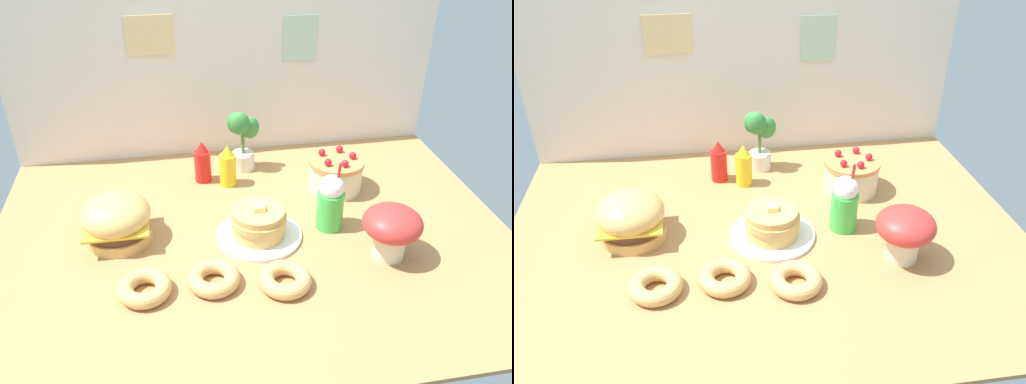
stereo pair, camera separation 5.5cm
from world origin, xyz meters
TOP-DOWN VIEW (x-y plane):
  - ground_plane at (0.00, 0.00)m, footprint 2.31×1.72m
  - back_wall at (-0.00, 0.85)m, footprint 2.31×0.04m
  - burger at (-0.59, 0.08)m, footprint 0.30×0.30m
  - pancake_stack at (0.02, -0.01)m, footprint 0.38×0.38m
  - layer_cake at (0.47, 0.33)m, footprint 0.28×0.28m
  - ketchup_bottle at (-0.18, 0.52)m, footprint 0.08×0.08m
  - mustard_bottle at (-0.05, 0.46)m, footprint 0.08×0.08m
  - cream_soda_cup at (0.35, 0.01)m, footprint 0.12×0.12m
  - donut_pink_glaze at (-0.47, -0.29)m, footprint 0.21×0.21m
  - donut_chocolate at (-0.21, -0.29)m, footprint 0.21×0.21m
  - donut_vanilla at (0.07, -0.34)m, footprint 0.21×0.21m
  - potted_plant at (0.05, 0.62)m, footprint 0.17×0.13m
  - mushroom_stool at (0.53, -0.23)m, footprint 0.25×0.25m

SIDE VIEW (x-z plane):
  - ground_plane at x=0.00m, z-range -0.02..0.00m
  - donut_pink_glaze at x=-0.47m, z-range 0.00..0.06m
  - donut_chocolate at x=-0.21m, z-range 0.00..0.06m
  - donut_vanilla at x=0.07m, z-range 0.00..0.06m
  - pancake_stack at x=0.02m, z-range -0.02..0.14m
  - layer_cake at x=0.47m, z-range -0.02..0.19m
  - burger at x=-0.59m, z-range -0.01..0.21m
  - ketchup_bottle at x=-0.18m, z-range -0.01..0.22m
  - mustard_bottle at x=-0.05m, z-range -0.01..0.22m
  - cream_soda_cup at x=0.35m, z-range -0.04..0.30m
  - mushroom_stool at x=0.53m, z-range 0.03..0.26m
  - potted_plant at x=0.05m, z-range 0.01..0.35m
  - back_wall at x=0.00m, z-range 0.00..0.90m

